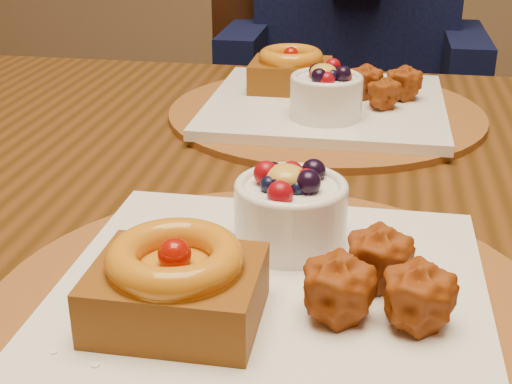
# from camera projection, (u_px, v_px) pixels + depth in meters

# --- Properties ---
(dining_table) EXTENTS (1.60, 0.90, 0.76)m
(dining_table) POSITION_uv_depth(u_px,v_px,m) (303.00, 259.00, 0.70)
(dining_table) COLOR #3A210A
(dining_table) RESTS_ON ground
(place_setting_near) EXTENTS (0.38, 0.38, 0.08)m
(place_setting_near) POSITION_uv_depth(u_px,v_px,m) (267.00, 285.00, 0.47)
(place_setting_near) COLOR brown
(place_setting_near) RESTS_ON dining_table
(place_setting_far) EXTENTS (0.38, 0.38, 0.08)m
(place_setting_far) POSITION_uv_depth(u_px,v_px,m) (324.00, 100.00, 0.85)
(place_setting_far) COLOR brown
(place_setting_far) RESTS_ON dining_table
(chair_far) EXTENTS (0.60, 0.60, 1.01)m
(chair_far) POSITION_uv_depth(u_px,v_px,m) (340.00, 131.00, 1.41)
(chair_far) COLOR black
(chair_far) RESTS_ON ground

